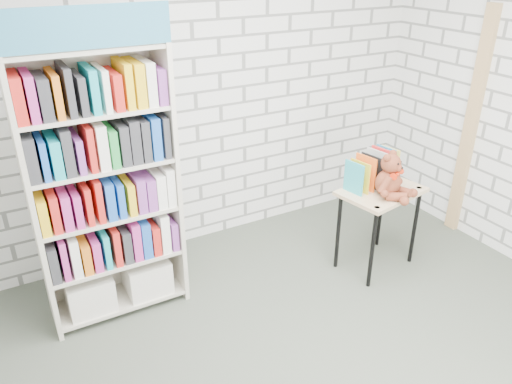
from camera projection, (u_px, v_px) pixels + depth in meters
ground at (326, 374)px, 3.25m from camera, size 4.50×4.50×0.00m
room_shell at (349, 109)px, 2.47m from camera, size 4.52×4.02×2.81m
bookshelf at (104, 188)px, 3.45m from camera, size 0.99×0.38×2.22m
display_table at (380, 201)px, 4.12m from camera, size 0.74×0.58×0.72m
table_books at (373, 170)px, 4.09m from camera, size 0.50×0.29×0.28m
teddy_bear at (391, 179)px, 3.91m from camera, size 0.34×0.33×0.37m
door_trim at (471, 126)px, 4.51m from camera, size 0.05×0.12×2.10m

